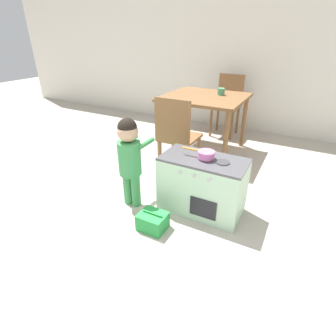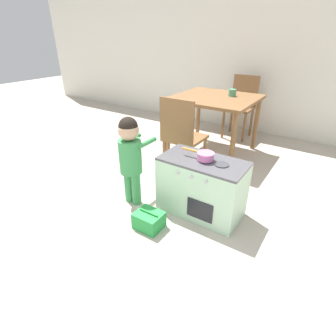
# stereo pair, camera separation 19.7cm
# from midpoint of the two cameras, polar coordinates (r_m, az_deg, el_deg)

# --- Properties ---
(ground_plane) EXTENTS (16.00, 16.00, 0.00)m
(ground_plane) POSITION_cam_midpoint_polar(r_m,az_deg,el_deg) (1.91, -10.46, -22.16)
(ground_plane) COLOR #B2A899
(wall_back) EXTENTS (10.00, 0.06, 2.60)m
(wall_back) POSITION_cam_midpoint_polar(r_m,az_deg,el_deg) (4.38, 23.57, 23.58)
(wall_back) COLOR silver
(wall_back) RESTS_ON ground_plane
(play_kitchen) EXTENTS (0.72, 0.39, 0.52)m
(play_kitchen) POSITION_cam_midpoint_polar(r_m,az_deg,el_deg) (2.30, 9.75, -4.10)
(play_kitchen) COLOR #B2DBB7
(play_kitchen) RESTS_ON ground_plane
(toy_pot) EXTENTS (0.29, 0.14, 0.06)m
(toy_pot) POSITION_cam_midpoint_polar(r_m,az_deg,el_deg) (2.15, 10.69, 2.63)
(toy_pot) COLOR pink
(toy_pot) RESTS_ON play_kitchen
(child_figure) EXTENTS (0.22, 0.34, 0.83)m
(child_figure) POSITION_cam_midpoint_polar(r_m,az_deg,el_deg) (2.29, -5.79, 3.51)
(child_figure) COLOR #3D9351
(child_figure) RESTS_ON ground_plane
(toy_basket) EXTENTS (0.22, 0.19, 0.16)m
(toy_basket) POSITION_cam_midpoint_polar(r_m,az_deg,el_deg) (2.19, -1.57, -11.35)
(toy_basket) COLOR green
(toy_basket) RESTS_ON ground_plane
(dining_table) EXTENTS (0.99, 0.94, 0.73)m
(dining_table) POSITION_cam_midpoint_polar(r_m,az_deg,el_deg) (3.44, 11.81, 13.37)
(dining_table) COLOR brown
(dining_table) RESTS_ON ground_plane
(dining_chair_near) EXTENTS (0.38, 0.38, 0.89)m
(dining_chair_near) POSITION_cam_midpoint_polar(r_m,az_deg,el_deg) (2.75, 5.12, 6.86)
(dining_chair_near) COLOR brown
(dining_chair_near) RESTS_ON ground_plane
(dining_chair_far) EXTENTS (0.38, 0.38, 0.89)m
(dining_chair_far) POSITION_cam_midpoint_polar(r_m,az_deg,el_deg) (4.18, 16.95, 13.03)
(dining_chair_far) COLOR brown
(dining_chair_far) RESTS_ON ground_plane
(cup_on_table) EXTENTS (0.09, 0.09, 0.08)m
(cup_on_table) POSITION_cam_midpoint_polar(r_m,az_deg,el_deg) (3.49, 15.47, 15.52)
(cup_on_table) COLOR #478E66
(cup_on_table) RESTS_ON dining_table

